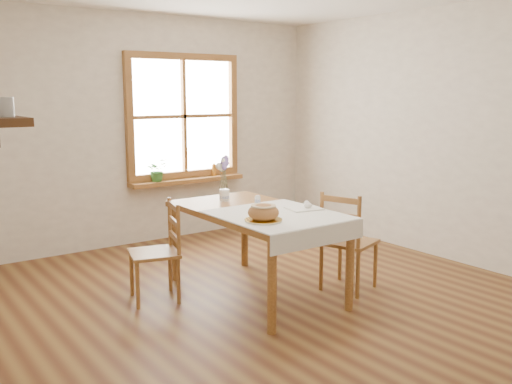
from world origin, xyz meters
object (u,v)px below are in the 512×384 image
at_px(bread_plate, 263,220).
at_px(flower_vase, 224,196).
at_px(chair_left, 154,252).
at_px(dining_table, 256,219).
at_px(chair_right, 349,240).

relative_size(bread_plate, flower_vase, 2.74).
xyz_separation_m(chair_left, bread_plate, (0.53, -0.82, 0.35)).
bearing_deg(chair_left, dining_table, 79.15).
xyz_separation_m(chair_right, flower_vase, (-0.77, 0.83, 0.36)).
bearing_deg(chair_right, flower_vase, 24.30).
height_order(chair_left, bread_plate, chair_left).
xyz_separation_m(bread_plate, flower_vase, (0.22, 0.90, 0.03)).
height_order(dining_table, flower_vase, flower_vase).
distance_m(bread_plate, flower_vase, 0.93).
xyz_separation_m(chair_left, chair_right, (1.52, -0.75, 0.02)).
xyz_separation_m(chair_left, flower_vase, (0.76, 0.08, 0.38)).
height_order(chair_left, chair_right, chair_right).
relative_size(chair_right, bread_plate, 3.15).
xyz_separation_m(dining_table, chair_left, (-0.78, 0.38, -0.25)).
height_order(bread_plate, flower_vase, flower_vase).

